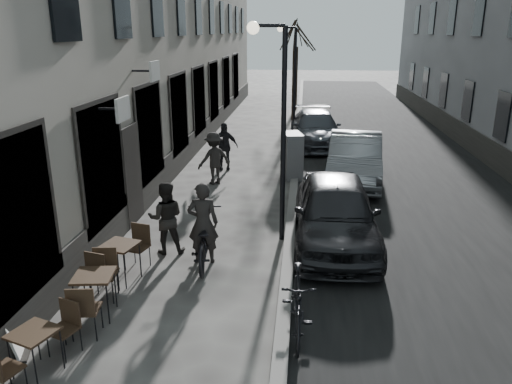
% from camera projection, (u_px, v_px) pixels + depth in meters
% --- Properties ---
extents(road, '(7.30, 60.00, 0.00)m').
position_uv_depth(road, '(382.00, 150.00, 21.41)').
color(road, black).
rests_on(road, ground).
extents(kerb, '(0.25, 60.00, 0.12)m').
position_uv_depth(kerb, '(297.00, 147.00, 21.72)').
color(kerb, slate).
rests_on(kerb, ground).
extents(streetlamp_near, '(0.90, 0.28, 5.09)m').
position_uv_depth(streetlamp_near, '(276.00, 111.00, 11.33)').
color(streetlamp_near, black).
rests_on(streetlamp_near, ground).
extents(streetlamp_far, '(0.90, 0.28, 5.09)m').
position_uv_depth(streetlamp_far, '(291.00, 70.00, 22.69)').
color(streetlamp_far, black).
rests_on(streetlamp_far, ground).
extents(tree_near, '(2.40, 2.40, 5.70)m').
position_uv_depth(tree_near, '(295.00, 35.00, 25.05)').
color(tree_near, black).
rests_on(tree_near, ground).
extents(tree_far, '(2.40, 2.40, 5.70)m').
position_uv_depth(tree_far, '(297.00, 34.00, 30.73)').
color(tree_far, black).
rests_on(tree_far, ground).
extents(bistro_set_a, '(0.87, 1.52, 0.87)m').
position_uv_depth(bistro_set_a, '(36.00, 348.00, 7.35)').
color(bistro_set_a, black).
rests_on(bistro_set_a, ground).
extents(bistro_set_b, '(0.75, 1.69, 0.97)m').
position_uv_depth(bistro_set_b, '(95.00, 291.00, 8.85)').
color(bistro_set_b, black).
rests_on(bistro_set_b, ground).
extents(bistro_set_c, '(0.83, 1.68, 0.96)m').
position_uv_depth(bistro_set_c, '(121.00, 258.00, 10.12)').
color(bistro_set_c, black).
rests_on(bistro_set_c, ground).
extents(sign_board, '(0.54, 0.69, 1.08)m').
position_uv_depth(sign_board, '(13.00, 328.00, 7.85)').
color(sign_board, black).
rests_on(sign_board, ground).
extents(utility_cabinet, '(0.80, 1.15, 1.57)m').
position_uv_depth(utility_cabinet, '(292.00, 156.00, 17.13)').
color(utility_cabinet, slate).
rests_on(utility_cabinet, ground).
extents(bicycle, '(0.99, 2.21, 1.12)m').
position_uv_depth(bicycle, '(204.00, 238.00, 10.92)').
color(bicycle, black).
rests_on(bicycle, ground).
extents(cyclist_rider, '(0.72, 0.52, 1.84)m').
position_uv_depth(cyclist_rider, '(203.00, 223.00, 10.81)').
color(cyclist_rider, black).
rests_on(cyclist_rider, ground).
extents(pedestrian_near, '(0.92, 0.78, 1.68)m').
position_uv_depth(pedestrian_near, '(166.00, 218.00, 11.32)').
color(pedestrian_near, black).
rests_on(pedestrian_near, ground).
extents(pedestrian_mid, '(1.29, 1.17, 1.74)m').
position_uv_depth(pedestrian_mid, '(214.00, 158.00, 16.45)').
color(pedestrian_mid, black).
rests_on(pedestrian_mid, ground).
extents(pedestrian_far, '(1.05, 0.52, 1.73)m').
position_uv_depth(pedestrian_far, '(224.00, 146.00, 18.16)').
color(pedestrian_far, black).
rests_on(pedestrian_far, ground).
extents(car_near, '(1.96, 4.80, 1.63)m').
position_uv_depth(car_near, '(335.00, 212.00, 11.78)').
color(car_near, black).
rests_on(car_near, ground).
extents(car_mid, '(2.19, 5.00, 1.60)m').
position_uv_depth(car_mid, '(355.00, 158.00, 16.73)').
color(car_mid, gray).
rests_on(car_mid, ground).
extents(car_far, '(2.41, 5.24, 1.48)m').
position_uv_depth(car_far, '(316.00, 129.00, 22.05)').
color(car_far, '#3A3E45').
rests_on(car_far, ground).
extents(moped, '(0.61, 1.92, 1.14)m').
position_uv_depth(moped, '(297.00, 304.00, 8.29)').
color(moped, black).
rests_on(moped, ground).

